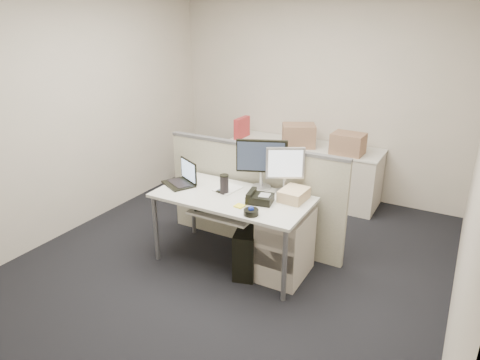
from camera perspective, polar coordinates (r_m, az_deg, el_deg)
The scene contains 26 objects.
floor at distance 4.44m, azimuth -0.98°, elevation -10.86°, with size 4.00×4.50×0.01m, color black.
wall_back at distance 5.90m, azimuth 10.12°, elevation 11.15°, with size 4.00×0.02×2.70m, color beige.
wall_left at distance 5.17m, azimuth -20.91°, elevation 8.66°, with size 0.02×4.50×2.70m, color beige.
desk at distance 4.12m, azimuth -1.03°, elevation -2.96°, with size 1.50×0.75×0.73m.
keyboard_tray at distance 4.00m, azimuth -2.32°, elevation -4.47°, with size 0.62×0.32×0.02m, color silver.
drawer_pedestal at distance 4.10m, azimuth 6.10°, elevation -8.56°, with size 0.40×0.55×0.65m, color beige.
cubicle_partition at distance 4.53m, azimuth 1.79°, elevation -2.26°, with size 2.00×0.06×1.10m, color #B6B196.
back_counter at distance 5.86m, azimuth 8.45°, elevation 1.14°, with size 2.00×0.60×0.72m, color beige.
monitor_main at distance 4.20m, azimuth 2.89°, elevation 2.12°, with size 0.50×0.19×0.50m, color black.
monitor_small at distance 4.11m, azimuth 6.01°, elevation 1.23°, with size 0.37×0.18×0.45m, color #B7B7BC.
laptop at distance 4.36m, azimuth -8.26°, elevation 0.84°, with size 0.32×0.24×0.24m, color black.
trackball at distance 3.71m, azimuth 1.49°, elevation -4.32°, with size 0.13×0.13×0.05m, color black.
desk_phone at distance 3.95m, azimuth 2.69°, elevation -2.50°, with size 0.23×0.19×0.07m, color black.
paper_stack at distance 4.25m, azimuth -1.63°, elevation -1.18°, with size 0.20×0.26×0.01m, color silver.
sticky_pad at distance 3.87m, azimuth -0.06°, elevation -3.48°, with size 0.08×0.08×0.01m, color yellow.
travel_mug at distance 4.13m, azimuth -2.11°, elevation -0.63°, with size 0.08×0.08×0.18m, color black.
banana at distance 4.05m, azimuth 3.10°, elevation -2.14°, with size 0.17×0.04×0.04m, color yellow.
cellphone at distance 4.20m, azimuth -2.47°, elevation -1.40°, with size 0.06×0.11×0.01m, color black.
manila_folders at distance 4.02m, azimuth 7.20°, elevation -1.94°, with size 0.22×0.28×0.11m, color tan.
keyboard at distance 4.05m, azimuth -2.64°, elevation -3.80°, with size 0.46×0.16×0.03m, color black.
pc_tower_desk at distance 4.20m, azimuth 1.06°, elevation -9.14°, with size 0.20×0.50×0.47m, color black.
pc_tower_spare_dark at distance 6.28m, azimuth -5.04°, elevation 1.46°, with size 0.20×0.50×0.47m, color black.
pc_tower_spare_silver at distance 6.20m, azimuth -3.89°, elevation 1.23°, with size 0.20×0.50×0.47m, color #B7B7BC.
cardboard_box_left at distance 5.62m, azimuth 7.82°, elevation 5.80°, with size 0.41×0.31×0.31m, color #866448.
cardboard_box_right at distance 5.43m, azimuth 14.20°, elevation 4.62°, with size 0.38×0.30×0.28m, color #866448.
red_binder at distance 5.98m, azimuth 0.26°, elevation 6.91°, with size 0.08×0.32×0.30m, color #AC2B2E.
Camera 1 is at (1.89, -3.25, 2.36)m, focal length 32.00 mm.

